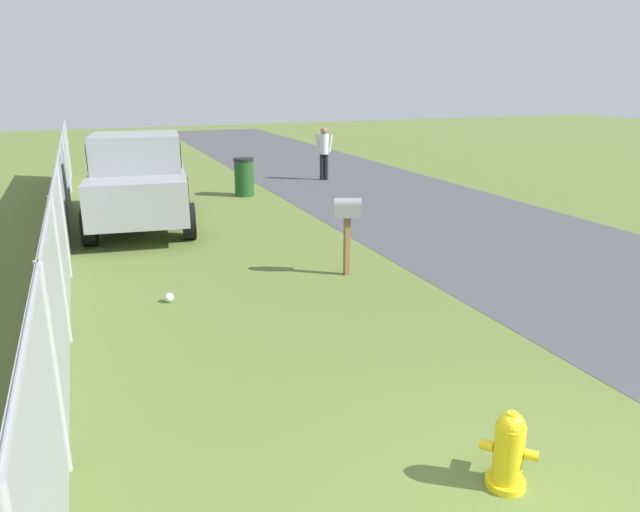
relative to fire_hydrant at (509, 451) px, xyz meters
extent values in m
cube|color=#47474C|center=(4.92, -5.04, -0.32)|extent=(60.00, 5.84, 0.01)
cylinder|color=yellow|center=(0.00, 0.00, -0.30)|extent=(0.33, 0.33, 0.06)
cylinder|color=yellow|center=(0.00, 0.00, -0.04)|extent=(0.24, 0.24, 0.54)
sphere|color=yellow|center=(0.00, 0.00, 0.23)|extent=(0.23, 0.23, 0.23)
cylinder|color=yellow|center=(0.00, 0.00, 0.32)|extent=(0.08, 0.08, 0.08)
cylinder|color=yellow|center=(0.13, -0.13, 0.01)|extent=(0.17, 0.17, 0.11)
cylinder|color=yellow|center=(0.12, 0.13, 0.01)|extent=(0.14, 0.14, 0.09)
cylinder|color=yellow|center=(-0.13, -0.12, 0.01)|extent=(0.14, 0.14, 0.09)
cube|color=brown|center=(5.41, -1.04, 0.18)|extent=(0.09, 0.09, 1.01)
cube|color=gray|center=(5.41, -1.04, 0.79)|extent=(0.35, 0.49, 0.22)
cylinder|color=gray|center=(5.41, -1.04, 0.90)|extent=(0.35, 0.49, 0.20)
cube|color=red|center=(5.52, -1.04, 0.86)|extent=(0.02, 0.04, 0.18)
cube|color=#93999E|center=(10.49, 1.78, 0.55)|extent=(5.18, 2.58, 0.90)
cube|color=#93999E|center=(9.90, 1.86, 1.38)|extent=(1.91, 1.99, 0.76)
cube|color=black|center=(9.90, 1.86, 1.38)|extent=(1.86, 2.02, 0.53)
cube|color=#93999E|center=(11.46, 0.75, 1.06)|extent=(2.57, 0.42, 0.12)
cube|color=#93999E|center=(11.69, 2.53, 1.06)|extent=(2.57, 0.42, 0.12)
cylinder|color=black|center=(8.74, 1.03, 0.05)|extent=(0.79, 0.36, 0.76)
cylinder|color=black|center=(8.99, 2.96, 0.05)|extent=(0.79, 0.36, 0.76)
cylinder|color=black|center=(11.99, 0.60, 0.05)|extent=(0.79, 0.36, 0.76)
cylinder|color=black|center=(12.24, 2.53, 0.05)|extent=(0.79, 0.36, 0.76)
cylinder|color=#1E4C1E|center=(12.87, -1.26, 0.17)|extent=(0.54, 0.54, 0.99)
cylinder|color=black|center=(12.87, -1.26, 0.70)|extent=(0.57, 0.57, 0.08)
cylinder|color=black|center=(14.47, -4.46, 0.09)|extent=(0.14, 0.14, 0.84)
cylinder|color=black|center=(14.53, -4.33, 0.09)|extent=(0.14, 0.14, 0.84)
cylinder|color=silver|center=(14.50, -4.39, 0.83)|extent=(0.30, 0.30, 0.63)
sphere|color=#8C6647|center=(14.50, -4.39, 1.26)|extent=(0.23, 0.23, 0.23)
cylinder|color=silver|center=(14.41, -4.57, 0.86)|extent=(0.09, 0.17, 0.58)
cylinder|color=silver|center=(14.59, -4.21, 0.86)|extent=(0.09, 0.17, 0.58)
cylinder|color=#9EA3A8|center=(1.56, 3.35, 0.62)|extent=(0.07, 0.07, 1.89)
cylinder|color=#9EA3A8|center=(4.32, 3.35, 0.62)|extent=(0.07, 0.07, 1.89)
cylinder|color=#9EA3A8|center=(7.07, 3.35, 0.62)|extent=(0.07, 0.07, 1.89)
cylinder|color=#9EA3A8|center=(9.82, 3.35, 0.62)|extent=(0.07, 0.07, 1.89)
cylinder|color=#9EA3A8|center=(12.58, 3.35, 0.62)|extent=(0.07, 0.07, 1.89)
cylinder|color=#9EA3A8|center=(15.33, 3.35, 0.62)|extent=(0.07, 0.07, 1.89)
cylinder|color=#9EA3A8|center=(18.08, 3.35, 0.62)|extent=(0.07, 0.07, 1.89)
cube|color=#9EA3A8|center=(8.45, 3.35, 1.53)|extent=(19.27, 0.04, 0.04)
cube|color=gray|center=(8.45, 3.35, 0.62)|extent=(19.27, 0.01, 1.89)
sphere|color=silver|center=(5.24, 1.97, -0.26)|extent=(0.14, 0.14, 0.14)
camera|label=1|loc=(-3.18, 2.95, 2.90)|focal=32.74mm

